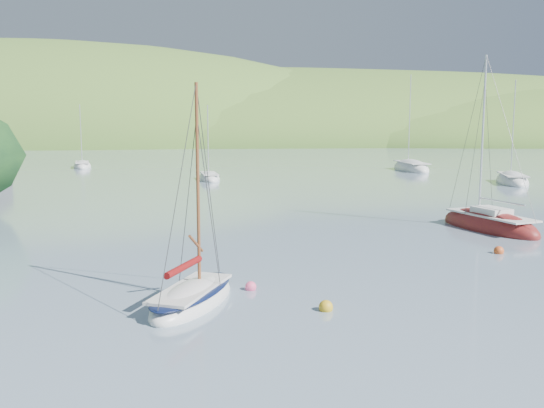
{
  "coord_description": "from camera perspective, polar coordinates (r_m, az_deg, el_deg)",
  "views": [
    {
      "loc": [
        -1.72,
        -19.45,
        6.46
      ],
      "look_at": [
        0.14,
        8.0,
        2.62
      ],
      "focal_mm": 40.0,
      "sensor_mm": 36.0,
      "label": 1
    }
  ],
  "objects": [
    {
      "name": "distant_sloop_c",
      "position": [
        86.15,
        -17.42,
        3.4
      ],
      "size": [
        3.76,
        6.84,
        9.25
      ],
      "rotation": [
        0.0,
        0.0,
        0.24
      ],
      "color": "silver",
      "rests_on": "ground"
    },
    {
      "name": "ground",
      "position": [
        20.56,
        1.14,
        -10.35
      ],
      "size": [
        700.0,
        700.0,
        0.0
      ],
      "primitive_type": "plane",
      "color": "slate",
      "rests_on": "ground"
    },
    {
      "name": "sloop_red",
      "position": [
        38.12,
        19.75,
        -1.95
      ],
      "size": [
        4.83,
        7.93,
        11.09
      ],
      "rotation": [
        0.0,
        0.0,
        0.32
      ],
      "color": "maroon",
      "rests_on": "ground"
    },
    {
      "name": "daysailer_white",
      "position": [
        21.83,
        -7.52,
        -8.78
      ],
      "size": [
        3.76,
        5.76,
        8.31
      ],
      "rotation": [
        0.0,
        0.0,
        -0.36
      ],
      "color": "silver",
      "rests_on": "ground"
    },
    {
      "name": "distant_sloop_a",
      "position": [
        65.7,
        -5.93,
        2.41
      ],
      "size": [
        2.99,
        6.36,
        8.74
      ],
      "rotation": [
        0.0,
        0.0,
        0.14
      ],
      "color": "silver",
      "rests_on": "ground"
    },
    {
      "name": "mooring_buoys",
      "position": [
        25.06,
        10.42,
        -6.83
      ],
      "size": [
        12.72,
        8.74,
        0.49
      ],
      "color": "gold",
      "rests_on": "ground"
    },
    {
      "name": "distant_sloop_b",
      "position": [
        79.6,
        12.95,
        3.25
      ],
      "size": [
        3.76,
        9.42,
        13.2
      ],
      "rotation": [
        0.0,
        0.0,
        0.05
      ],
      "color": "silver",
      "rests_on": "ground"
    },
    {
      "name": "distant_sloop_d",
      "position": [
        66.51,
        21.66,
        1.98
      ],
      "size": [
        4.77,
        8.45,
        11.41
      ],
      "rotation": [
        0.0,
        0.0,
        -0.26
      ],
      "color": "silver",
      "rests_on": "ground"
    },
    {
      "name": "shoreline_hills",
      "position": [
        192.14,
        -6.28,
        5.98
      ],
      "size": [
        690.0,
        135.0,
        56.0
      ],
      "color": "#42722B",
      "rests_on": "ground"
    }
  ]
}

